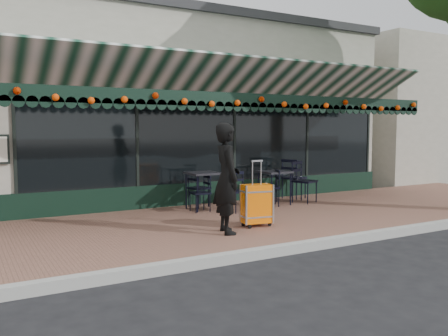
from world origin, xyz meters
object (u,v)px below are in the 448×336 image
chair_a_right (294,178)px  woman (227,178)px  chair_a_front (305,182)px  chair_a_left (270,188)px  chair_b_front (239,192)px  chair_b_right (199,188)px  suitcase (257,204)px  cafe_table_b (203,176)px  chair_b_left (200,193)px  cafe_table_a (274,174)px

chair_a_right → woman: bearing=107.6°
chair_a_front → woman: bearing=-170.1°
chair_a_left → chair_b_front: size_ratio=0.97×
chair_a_left → chair_b_right: bearing=-92.7°
suitcase → chair_a_front: suitcase is taller
cafe_table_b → chair_a_front: chair_a_front is taller
cafe_table_b → chair_b_left: 0.43m
suitcase → cafe_table_a: bearing=57.0°
woman → chair_b_right: 2.73m
chair_b_front → chair_a_front: bearing=12.7°
woman → cafe_table_b: size_ratio=2.27×
suitcase → chair_a_left: 2.26m
chair_a_right → chair_b_right: bearing=70.1°
cafe_table_b → chair_b_front: (0.53, -0.62, -0.30)m
chair_b_left → cafe_table_b: bearing=141.6°
suitcase → chair_b_front: size_ratio=1.38×
chair_a_right → chair_b_front: bearing=94.4°
chair_a_right → chair_b_front: size_ratio=1.18×
suitcase → chair_b_front: 1.49m
woman → cafe_table_b: 2.33m
woman → suitcase: 0.91m
chair_b_left → cafe_table_a: bearing=92.4°
chair_b_left → chair_b_front: (0.71, -0.41, 0.04)m
chair_b_right → cafe_table_a: bearing=-124.1°
chair_a_left → chair_a_front: chair_a_front is taller
chair_b_front → chair_b_left: bearing=153.8°
chair_b_left → chair_b_right: chair_b_right is taller
chair_b_left → chair_b_right: 0.62m
chair_a_left → chair_b_left: (-1.69, 0.11, -0.03)m
chair_b_front → cafe_table_b: bearing=134.8°
cafe_table_a → chair_b_front: size_ratio=0.91×
woman → cafe_table_a: 3.13m
chair_a_left → cafe_table_b: bearing=-79.3°
suitcase → cafe_table_b: size_ratio=1.45×
suitcase → chair_a_front: size_ratio=1.19×
chair_b_front → chair_a_left: bearing=21.4°
chair_a_front → chair_b_front: size_ratio=1.16×
cafe_table_b → chair_b_front: bearing=-49.2°
woman → chair_a_right: size_ratio=1.83×
chair_b_left → chair_b_front: bearing=62.5°
cafe_table_b → chair_b_right: chair_b_right is taller
woman → chair_b_right: (0.77, 2.57, -0.51)m
woman → chair_b_right: size_ratio=2.24×
cafe_table_a → chair_b_left: size_ratio=1.00×
woman → chair_a_left: 2.95m
suitcase → chair_b_front: (0.50, 1.40, 0.03)m
woman → chair_a_left: woman is taller
cafe_table_a → chair_a_front: 0.82m
chair_a_front → chair_b_front: 1.99m
chair_b_left → chair_b_front: chair_b_front is taller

